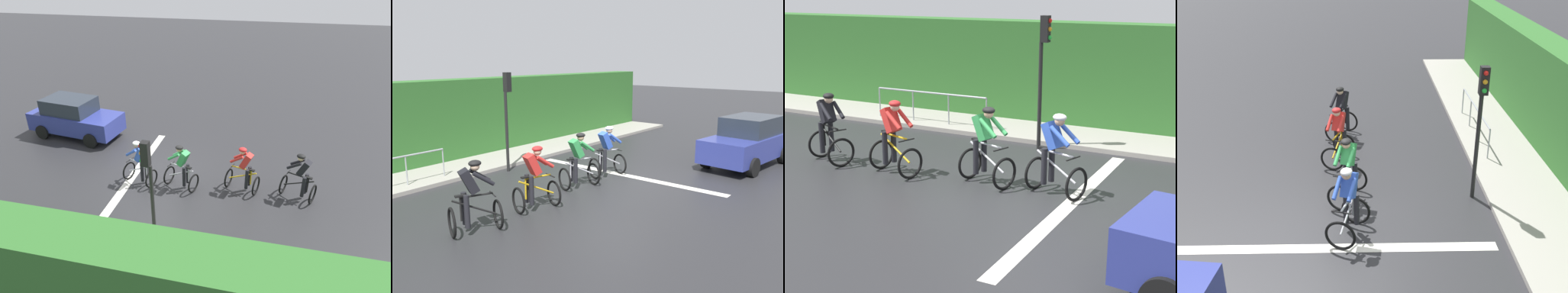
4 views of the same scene
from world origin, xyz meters
TOP-DOWN VIEW (x-y plane):
  - ground_plane at (0.00, 0.00)m, footprint 80.00×80.00m
  - sidewalk_kerb at (5.13, 2.00)m, footprint 2.80×24.86m
  - stone_wall_low at (6.03, 2.00)m, footprint 0.44×24.86m
  - hedge_wall at (6.33, 2.00)m, footprint 1.10×24.86m
  - road_marking_stop_line at (0.00, -0.84)m, footprint 7.00×0.30m
  - cyclist_lead at (0.05, 5.13)m, footprint 1.04×1.26m
  - cyclist_second at (0.02, 3.26)m, footprint 0.96×1.23m
  - cyclist_mid at (0.34, 1.15)m, footprint 0.98×1.24m
  - cyclist_fourth at (0.39, -0.36)m, footprint 0.98×1.24m
  - car_navy at (-2.72, -4.69)m, footprint 2.26×4.28m
  - traffic_light_near_crossing at (3.40, 1.15)m, footprint 0.21×0.31m

SIDE VIEW (x-z plane):
  - ground_plane at x=0.00m, z-range 0.00..0.00m
  - road_marking_stop_line at x=0.00m, z-range 0.00..0.01m
  - sidewalk_kerb at x=5.13m, z-range 0.00..0.12m
  - stone_wall_low at x=6.03m, z-range 0.00..0.48m
  - cyclist_lead at x=0.05m, z-range -0.03..1.63m
  - cyclist_second at x=0.02m, z-range -0.03..1.63m
  - cyclist_mid at x=0.34m, z-range -0.03..1.63m
  - cyclist_fourth at x=0.39m, z-range -0.03..1.63m
  - car_navy at x=-2.72m, z-range -0.01..1.75m
  - hedge_wall at x=6.33m, z-range 0.00..3.02m
  - traffic_light_near_crossing at x=3.40m, z-range 0.55..3.89m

